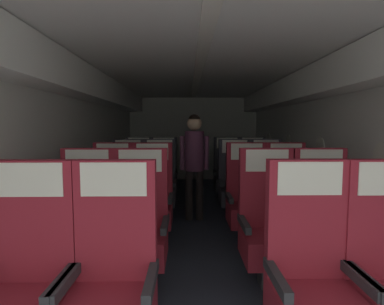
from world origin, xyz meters
TOP-DOWN VIEW (x-y plane):
  - ground at (0.00, 3.92)m, footprint 3.58×8.24m
  - fuselage_shell at (0.00, 4.18)m, footprint 3.46×7.89m
  - seat_a_left_window at (-1.07, 1.52)m, footprint 0.51×0.49m
  - seat_a_left_aisle at (-0.58, 1.53)m, footprint 0.51×0.49m
  - seat_a_right_window at (0.58, 1.54)m, footprint 0.51×0.49m
  - seat_b_left_window at (-1.05, 2.50)m, footprint 0.51×0.49m
  - seat_b_left_aisle at (-0.57, 2.49)m, footprint 0.51×0.49m
  - seat_b_right_aisle at (1.07, 2.49)m, footprint 0.51×0.49m
  - seat_b_right_window at (0.57, 2.49)m, footprint 0.51×0.49m
  - seat_c_left_window at (-1.07, 3.48)m, footprint 0.51×0.49m
  - seat_c_left_aisle at (-0.58, 3.46)m, footprint 0.51×0.49m
  - seat_c_right_aisle at (1.06, 3.46)m, footprint 0.51×0.49m
  - seat_c_right_window at (0.58, 3.47)m, footprint 0.51×0.49m
  - seat_d_left_window at (-1.06, 4.43)m, footprint 0.51×0.49m
  - seat_d_left_aisle at (-0.58, 4.42)m, footprint 0.51×0.49m
  - seat_d_right_aisle at (1.07, 4.43)m, footprint 0.51×0.49m
  - seat_d_right_window at (0.58, 4.43)m, footprint 0.51×0.49m
  - seat_e_left_window at (-1.05, 5.41)m, footprint 0.51×0.49m
  - seat_e_left_aisle at (-0.59, 5.40)m, footprint 0.51×0.49m
  - seat_e_right_aisle at (1.06, 5.41)m, footprint 0.51×0.49m
  - seat_e_right_window at (0.59, 5.40)m, footprint 0.51×0.49m
  - flight_attendant at (-0.05, 4.33)m, footprint 0.43×0.28m

SIDE VIEW (x-z plane):
  - ground at x=0.00m, z-range -0.02..0.00m
  - seat_a_left_window at x=-1.07m, z-range -0.10..1.10m
  - seat_a_left_aisle at x=-0.58m, z-range -0.10..1.10m
  - seat_a_right_window at x=0.58m, z-range -0.10..1.10m
  - seat_b_left_window at x=-1.05m, z-range -0.10..1.10m
  - seat_b_left_aisle at x=-0.57m, z-range -0.10..1.10m
  - seat_b_right_aisle at x=1.07m, z-range -0.10..1.10m
  - seat_b_right_window at x=0.57m, z-range -0.10..1.10m
  - seat_c_left_window at x=-1.07m, z-range -0.10..1.10m
  - seat_c_left_aisle at x=-0.58m, z-range -0.10..1.10m
  - seat_c_right_aisle at x=1.06m, z-range -0.10..1.10m
  - seat_c_right_window at x=0.58m, z-range -0.10..1.10m
  - seat_d_left_window at x=-1.06m, z-range -0.10..1.10m
  - seat_d_left_aisle at x=-0.58m, z-range -0.10..1.10m
  - seat_d_right_aisle at x=1.07m, z-range -0.10..1.10m
  - seat_d_right_window at x=0.58m, z-range -0.10..1.10m
  - seat_e_left_window at x=-1.05m, z-range -0.10..1.10m
  - seat_e_left_aisle at x=-0.59m, z-range -0.10..1.10m
  - seat_e_right_aisle at x=1.06m, z-range -0.10..1.10m
  - seat_e_right_window at x=0.59m, z-range -0.10..1.10m
  - flight_attendant at x=-0.05m, z-range 0.18..1.76m
  - fuselage_shell at x=0.00m, z-range 0.50..2.70m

